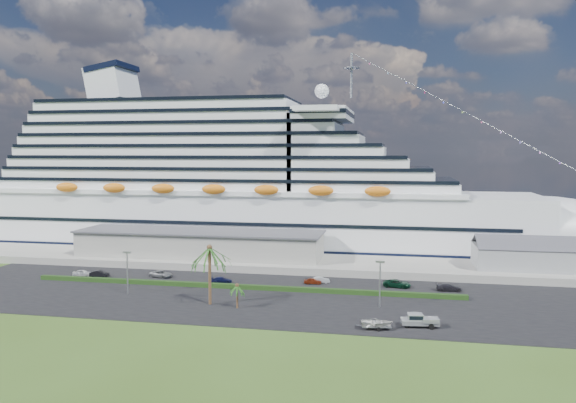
% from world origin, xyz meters
% --- Properties ---
extents(ground, '(420.00, 420.00, 0.00)m').
position_xyz_m(ground, '(0.00, 0.00, 0.00)').
color(ground, '#3A551C').
rests_on(ground, ground).
extents(asphalt_lot, '(140.00, 38.00, 0.12)m').
position_xyz_m(asphalt_lot, '(0.00, 11.00, 0.06)').
color(asphalt_lot, black).
rests_on(asphalt_lot, ground).
extents(wharf, '(240.00, 20.00, 1.80)m').
position_xyz_m(wharf, '(0.00, 40.00, 0.90)').
color(wharf, gray).
rests_on(wharf, ground).
extents(water, '(420.00, 160.00, 0.02)m').
position_xyz_m(water, '(0.00, 130.00, 0.01)').
color(water, black).
rests_on(water, ground).
extents(cruise_ship, '(191.00, 38.00, 54.00)m').
position_xyz_m(cruise_ship, '(-21.53, 64.00, 16.69)').
color(cruise_ship, silver).
rests_on(cruise_ship, ground).
extents(terminal_building, '(61.00, 15.00, 6.30)m').
position_xyz_m(terminal_building, '(-25.00, 40.00, 5.01)').
color(terminal_building, gray).
rests_on(terminal_building, wharf).
extents(port_shed, '(24.00, 12.31, 7.37)m').
position_xyz_m(port_shed, '(52.00, 40.00, 4.40)').
color(port_shed, gray).
rests_on(port_shed, wharf).
extents(hedge, '(88.00, 1.10, 0.90)m').
position_xyz_m(hedge, '(-8.00, 16.00, 0.57)').
color(hedge, black).
rests_on(hedge, asphalt_lot).
extents(lamp_post_left, '(1.60, 0.35, 8.27)m').
position_xyz_m(lamp_post_left, '(-28.00, 8.00, 5.34)').
color(lamp_post_left, gray).
rests_on(lamp_post_left, asphalt_lot).
extents(lamp_post_right, '(1.60, 0.35, 8.27)m').
position_xyz_m(lamp_post_right, '(20.00, 8.00, 5.34)').
color(lamp_post_right, gray).
rests_on(lamp_post_right, asphalt_lot).
extents(palm_tall, '(8.82, 8.82, 11.13)m').
position_xyz_m(palm_tall, '(-10.00, 4.00, 9.20)').
color(palm_tall, '#47301E').
rests_on(palm_tall, ground).
extents(palm_short, '(3.53, 3.53, 4.56)m').
position_xyz_m(palm_short, '(-4.50, 2.50, 3.67)').
color(palm_short, '#47301E').
rests_on(palm_short, ground).
extents(parked_car_0, '(4.49, 2.78, 1.43)m').
position_xyz_m(parked_car_0, '(-45.06, 20.40, 0.83)').
color(parked_car_0, silver).
rests_on(parked_car_0, asphalt_lot).
extents(parked_car_1, '(4.23, 1.74, 1.36)m').
position_xyz_m(parked_car_1, '(-41.10, 20.49, 0.80)').
color(parked_car_1, black).
rests_on(parked_car_1, asphalt_lot).
extents(parked_car_2, '(5.61, 3.56, 1.44)m').
position_xyz_m(parked_car_2, '(-27.66, 22.77, 0.84)').
color(parked_car_2, gray).
rests_on(parked_car_2, asphalt_lot).
extents(parked_car_3, '(4.66, 2.64, 1.27)m').
position_xyz_m(parked_car_3, '(-12.99, 20.10, 0.76)').
color(parked_car_3, '#11153C').
rests_on(parked_car_3, asphalt_lot).
extents(parked_car_4, '(3.78, 1.85, 1.24)m').
position_xyz_m(parked_car_4, '(5.83, 22.90, 0.74)').
color(parked_car_4, maroon).
rests_on(parked_car_4, asphalt_lot).
extents(parked_car_5, '(4.02, 2.19, 1.26)m').
position_xyz_m(parked_car_5, '(7.30, 24.16, 0.75)').
color(parked_car_5, silver).
rests_on(parked_car_5, asphalt_lot).
extents(parked_car_6, '(5.87, 3.40, 1.54)m').
position_xyz_m(parked_car_6, '(23.01, 23.38, 0.89)').
color(parked_car_6, black).
rests_on(parked_car_6, asphalt_lot).
extents(parked_car_7, '(4.89, 2.04, 1.41)m').
position_xyz_m(parked_car_7, '(33.01, 22.23, 0.83)').
color(parked_car_7, '#242329').
rests_on(parked_car_7, asphalt_lot).
extents(pickup_truck, '(6.05, 2.88, 2.05)m').
position_xyz_m(pickup_truck, '(26.45, -2.21, 1.25)').
color(pickup_truck, black).
rests_on(pickup_truck, asphalt_lot).
extents(boat_trailer, '(5.82, 4.18, 1.62)m').
position_xyz_m(boat_trailer, '(19.93, -4.80, 1.20)').
color(boat_trailer, gray).
rests_on(boat_trailer, asphalt_lot).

